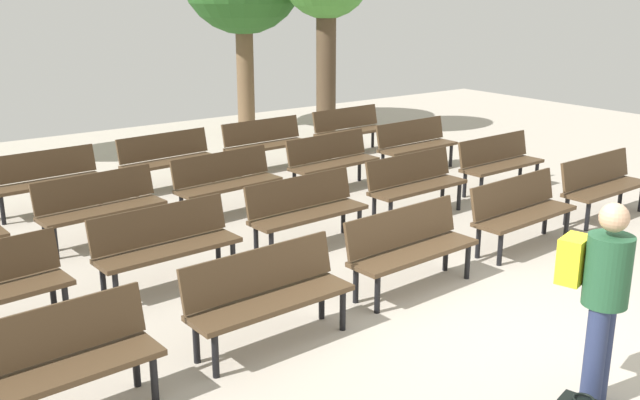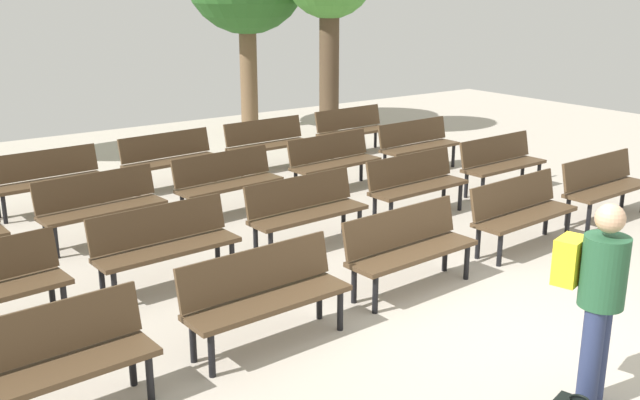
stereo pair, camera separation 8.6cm
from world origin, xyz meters
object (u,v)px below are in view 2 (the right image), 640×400
object	(u,v)px
bench_r0_c2	(408,245)
bench_r1_c3	(416,181)
bench_r2_c3	(333,159)
bench_r3_c1	(47,177)
bench_r2_c1	(100,203)
bench_r2_c2	(227,179)
bench_r3_c3	(268,141)
bench_r2_c4	(417,142)
bench_r0_c3	(521,209)
bench_r1_c2	(305,207)
bench_r3_c4	(352,128)
visitor_with_backpack	(597,294)
bench_r0_c1	(264,292)
bench_r3_c2	(170,157)
bench_r1_c1	(165,241)
bench_r0_c4	(604,183)
bench_r0_c0	(46,360)
bench_r1_c4	(501,161)

from	to	relation	value
bench_r0_c2	bench_r1_c3	distance (m)	2.65
bench_r2_c3	bench_r3_c1	size ratio (longest dim) A/B	1.00
bench_r2_c1	bench_r2_c2	size ratio (longest dim) A/B	1.00
bench_r2_c3	bench_r3_c1	world-z (taller)	same
bench_r2_c1	bench_r3_c3	bearing A→B (deg)	23.66
bench_r2_c4	bench_r0_c3	bearing A→B (deg)	-117.27
bench_r1_c2	bench_r3_c4	distance (m)	5.40
bench_r2_c2	visitor_with_backpack	size ratio (longest dim) A/B	0.99
bench_r0_c3	bench_r0_c1	bearing A→B (deg)	-179.25
bench_r3_c3	bench_r3_c4	size ratio (longest dim) A/B	1.00
bench_r2_c3	bench_r3_c2	size ratio (longest dim) A/B	1.00
bench_r2_c2	bench_r3_c1	xyz separation A→B (m)	(-2.07, 1.63, 0.00)
bench_r1_c1	visitor_with_backpack	bearing A→B (deg)	-71.02
bench_r1_c2	visitor_with_backpack	bearing A→B (deg)	-96.65
bench_r0_c2	bench_r0_c4	distance (m)	3.95
bench_r2_c2	bench_r3_c2	bearing A→B (deg)	87.10
bench_r0_c0	bench_r1_c1	bearing A→B (deg)	43.55
bench_r2_c2	visitor_with_backpack	bearing A→B (deg)	-96.53
visitor_with_backpack	bench_r1_c3	bearing A→B (deg)	-132.70
bench_r1_c2	bench_r1_c3	bearing A→B (deg)	0.64
bench_r0_c1	bench_r1_c2	world-z (taller)	same
bench_r0_c2	bench_r0_c4	size ratio (longest dim) A/B	1.00
bench_r3_c2	bench_r0_c1	bearing A→B (deg)	-110.65
bench_r2_c1	bench_r2_c4	size ratio (longest dim) A/B	1.01
bench_r1_c1	bench_r1_c2	world-z (taller)	same
bench_r0_c3	bench_r3_c4	world-z (taller)	same
bench_r1_c3	bench_r3_c3	size ratio (longest dim) A/B	1.00
bench_r2_c4	bench_r3_c4	bearing A→B (deg)	89.74
bench_r1_c4	bench_r1_c1	bearing A→B (deg)	-178.26
bench_r1_c1	bench_r1_c4	distance (m)	5.93
bench_r0_c3	bench_r3_c4	bearing A→B (deg)	69.61
bench_r1_c2	bench_r3_c1	size ratio (longest dim) A/B	1.00
bench_r2_c1	bench_r2_c4	world-z (taller)	same
bench_r0_c3	bench_r1_c3	world-z (taller)	same
bench_r0_c4	bench_r3_c3	distance (m)	5.72
bench_r3_c1	bench_r0_c3	bearing A→B (deg)	-52.67
bench_r1_c4	bench_r2_c1	distance (m)	6.14
bench_r2_c1	bench_r2_c3	distance (m)	3.91
bench_r0_c1	bench_r2_c4	distance (m)	6.91
bench_r3_c3	bench_r3_c4	world-z (taller)	same
bench_r3_c3	visitor_with_backpack	size ratio (longest dim) A/B	0.98
bench_r0_c4	bench_r1_c4	size ratio (longest dim) A/B	1.00
bench_r3_c1	bench_r3_c4	xyz separation A→B (m)	(5.96, 0.42, 0.00)
bench_r0_c2	bench_r2_c1	size ratio (longest dim) A/B	0.99
bench_r1_c2	bench_r0_c0	bearing A→B (deg)	-154.20
bench_r1_c1	bench_r1_c3	distance (m)	3.94
bench_r1_c4	bench_r3_c4	xyz separation A→B (m)	(-0.18, 3.58, 0.00)
bench_r3_c1	bench_r3_c3	size ratio (longest dim) A/B	1.00
bench_r0_c1	bench_r1_c1	bearing A→B (deg)	92.91
bench_r0_c1	bench_r2_c4	size ratio (longest dim) A/B	1.00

